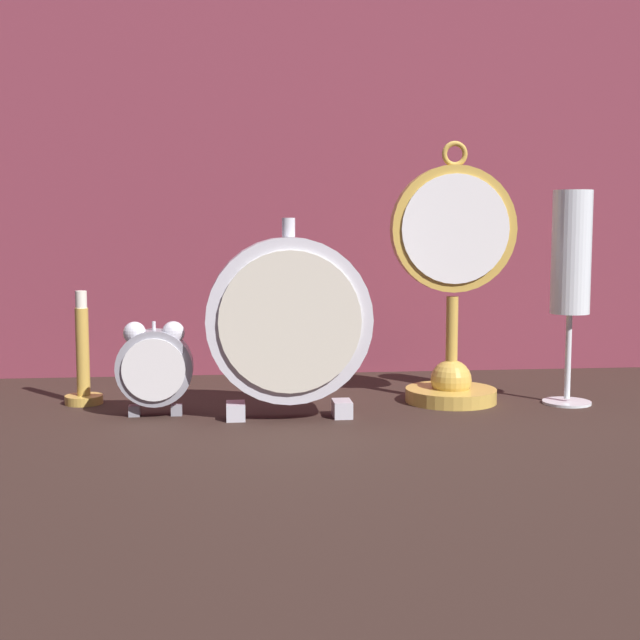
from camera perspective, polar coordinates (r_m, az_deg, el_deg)
The scene contains 7 objects.
ground_plane at distance 0.94m, azimuth 0.52°, elevation -6.72°, with size 4.00×4.00×0.00m, color black.
fabric_backdrop_drape at distance 1.24m, azimuth -1.23°, elevation 11.27°, with size 1.24×0.01×0.64m, color brown.
pocket_watch_on_stand at distance 1.05m, azimuth 8.49°, elevation 1.68°, with size 0.15×0.11×0.30m.
alarm_clock_twin_bell at distance 0.98m, azimuth -10.54°, elevation -2.79°, with size 0.08×0.03×0.10m.
mantel_clock_silver at distance 0.95m, azimuth -2.00°, elevation -0.10°, with size 0.18×0.04×0.22m.
champagne_flute at distance 1.06m, azimuth 15.76°, elevation 3.32°, with size 0.06×0.06×0.25m.
brass_candlestick at distance 1.07m, azimuth -14.92°, elevation -2.97°, with size 0.04×0.04×0.13m.
Camera 1 is at (-0.11, -0.91, 0.21)m, focal length 50.00 mm.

